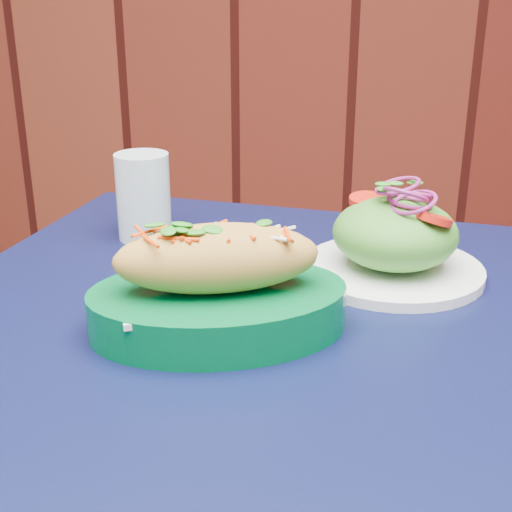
# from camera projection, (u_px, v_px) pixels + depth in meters

# --- Properties ---
(cafe_table) EXTENTS (0.90, 0.90, 0.75)m
(cafe_table) POSITION_uv_depth(u_px,v_px,m) (287.00, 411.00, 0.72)
(cafe_table) COLOR black
(cafe_table) RESTS_ON ground
(banh_mi_basket) EXTENTS (0.29, 0.23, 0.12)m
(banh_mi_basket) POSITION_uv_depth(u_px,v_px,m) (218.00, 289.00, 0.69)
(banh_mi_basket) COLOR #005829
(banh_mi_basket) RESTS_ON cafe_table
(salad_plate) EXTENTS (0.21, 0.21, 0.11)m
(salad_plate) POSITION_uv_depth(u_px,v_px,m) (395.00, 240.00, 0.82)
(salad_plate) COLOR white
(salad_plate) RESTS_ON cafe_table
(water_glass) EXTENTS (0.07, 0.07, 0.11)m
(water_glass) POSITION_uv_depth(u_px,v_px,m) (143.00, 197.00, 0.93)
(water_glass) COLOR silver
(water_glass) RESTS_ON cafe_table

